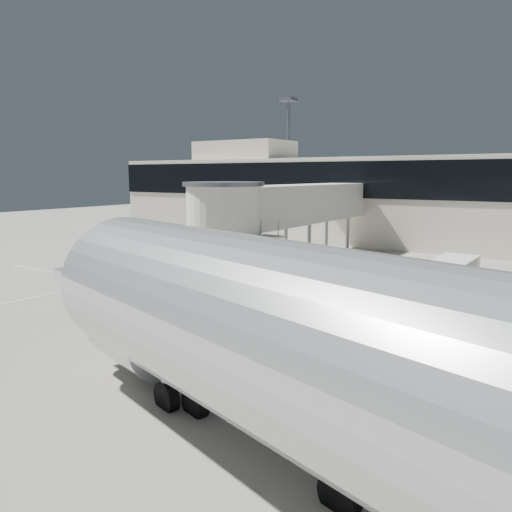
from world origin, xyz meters
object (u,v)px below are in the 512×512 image
object	(u,v)px
baggage_tug	(305,280)
box_cart_far	(99,294)
suitcase_cart	(422,292)
minivan	(453,272)
belt_loader	(205,232)
box_cart_near	(166,299)
aircraft	(343,363)
ground_worker	(181,288)

from	to	relation	value
baggage_tug	box_cart_far	xyz separation A→B (m)	(-7.08, -8.40, -0.07)
baggage_tug	suitcase_cart	xyz separation A→B (m)	(6.12, 1.11, -0.09)
minivan	belt_loader	world-z (taller)	belt_loader
box_cart_near	aircraft	xyz separation A→B (m)	(12.76, -8.43, 2.36)
box_cart_far	ground_worker	distance (m)	4.09
suitcase_cart	belt_loader	xyz separation A→B (m)	(-25.56, 13.59, 0.15)
suitcase_cart	ground_worker	xyz separation A→B (m)	(-9.89, -7.14, 0.30)
box_cart_near	ground_worker	xyz separation A→B (m)	(-0.32, 1.39, 0.23)
minivan	box_cart_near	bearing A→B (deg)	-128.91
box_cart_near	ground_worker	bearing A→B (deg)	103.04
box_cart_near	minivan	xyz separation A→B (m)	(10.21, 12.11, 0.46)
box_cart_near	belt_loader	bearing A→B (deg)	125.94
aircraft	ground_worker	bearing A→B (deg)	159.20
ground_worker	baggage_tug	bearing A→B (deg)	27.49
baggage_tug	ground_worker	world-z (taller)	baggage_tug
aircraft	box_cart_near	bearing A→B (deg)	162.65
baggage_tug	box_cart_near	size ratio (longest dim) A/B	0.74
box_cart_far	aircraft	distance (m)	18.17
box_cart_far	minivan	distance (m)	19.06
box_cart_near	baggage_tug	bearing A→B (deg)	65.17
box_cart_far	ground_worker	world-z (taller)	ground_worker
suitcase_cart	box_cart_far	xyz separation A→B (m)	(-13.20, -9.51, 0.03)
belt_loader	aircraft	size ratio (longest dim) A/B	0.20
ground_worker	aircraft	world-z (taller)	aircraft
baggage_tug	aircraft	bearing A→B (deg)	-71.10
box_cart_near	box_cart_far	bearing A→B (deg)	-164.86
box_cart_near	belt_loader	size ratio (longest dim) A/B	0.98
box_cart_near	belt_loader	world-z (taller)	belt_loader
aircraft	minivan	bearing A→B (deg)	113.17
minivan	aircraft	bearing A→B (deg)	-81.69
baggage_tug	ground_worker	xyz separation A→B (m)	(-3.77, -6.03, 0.21)
belt_loader	box_cart_near	bearing A→B (deg)	-40.93
ground_worker	aircraft	distance (m)	16.50
suitcase_cart	aircraft	xyz separation A→B (m)	(3.19, -16.96, 2.43)
suitcase_cart	box_cart_near	xyz separation A→B (m)	(-9.57, -8.53, 0.07)
suitcase_cart	aircraft	distance (m)	17.43
box_cart_far	minivan	size ratio (longest dim) A/B	0.78
baggage_tug	box_cart_far	bearing A→B (deg)	-141.65
minivan	box_cart_far	bearing A→B (deg)	-135.38
ground_worker	box_cart_far	bearing A→B (deg)	-174.96
aircraft	suitcase_cart	bearing A→B (deg)	116.77
box_cart_near	box_cart_far	xyz separation A→B (m)	(-3.64, -0.98, -0.05)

